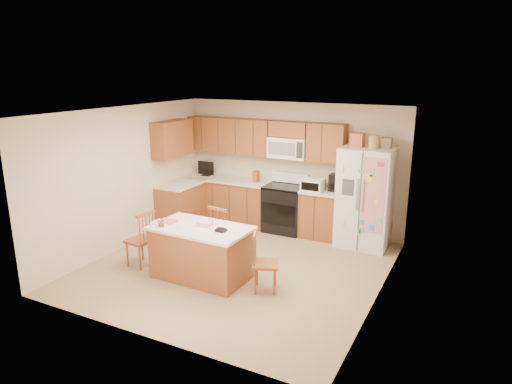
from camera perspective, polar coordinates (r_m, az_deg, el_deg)
The scene contains 9 objects.
ground at distance 7.53m, azimuth -2.33°, elevation -9.31°, with size 4.50×4.50×0.00m, color #947C59.
room_shell at distance 7.05m, azimuth -2.46°, elevation 1.40°, with size 4.60×4.60×2.52m.
cabinetry at distance 9.16m, azimuth -2.30°, elevation 1.25°, with size 3.36×1.56×2.15m.
stove at distance 8.99m, azimuth 3.66°, elevation -1.96°, with size 0.76×0.65×1.13m.
refrigerator at distance 8.34m, azimuth 13.50°, elevation -0.53°, with size 0.90×0.79×2.04m.
island at distance 7.06m, azimuth -6.86°, elevation -7.45°, with size 1.54×0.91×0.91m.
windsor_chair_left at distance 7.63m, azimuth -14.15°, elevation -5.85°, with size 0.42×0.44×0.93m.
windsor_chair_back at distance 7.64m, azimuth -4.09°, elevation -5.32°, with size 0.46×0.45×0.95m.
windsor_chair_right at distance 6.62m, azimuth 0.99°, elevation -8.91°, with size 0.48×0.49×0.88m.
Camera 1 is at (3.36, -5.97, 3.12)m, focal length 32.00 mm.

